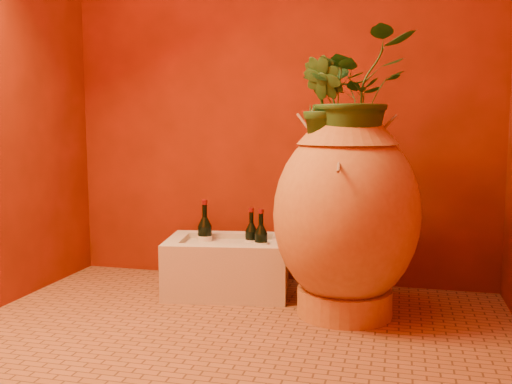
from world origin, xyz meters
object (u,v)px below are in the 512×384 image
(wine_bottle_c, at_px, (261,244))
(wine_bottle_a, at_px, (251,242))
(stone_basin, at_px, (228,267))
(wall_tap, at_px, (348,139))
(wine_bottle_b, at_px, (205,238))
(amphora, at_px, (346,214))

(wine_bottle_c, bearing_deg, wine_bottle_a, 137.56)
(wine_bottle_a, bearing_deg, stone_basin, -140.46)
(stone_basin, bearing_deg, wall_tap, 23.41)
(stone_basin, distance_m, wine_bottle_c, 0.23)
(wine_bottle_c, xyz_separation_m, wall_tap, (0.44, 0.24, 0.57))
(wine_bottle_a, relative_size, wall_tap, 1.88)
(wine_bottle_b, relative_size, wine_bottle_c, 1.12)
(wine_bottle_a, bearing_deg, wine_bottle_b, -171.46)
(stone_basin, distance_m, wine_bottle_b, 0.21)
(wine_bottle_a, bearing_deg, amphora, -27.94)
(wine_bottle_b, height_order, wall_tap, wall_tap)
(wine_bottle_b, distance_m, wall_tap, 0.97)
(stone_basin, height_order, wine_bottle_b, wine_bottle_b)
(wine_bottle_a, xyz_separation_m, wine_bottle_b, (-0.26, -0.04, 0.01))
(stone_basin, xyz_separation_m, wine_bottle_c, (0.18, 0.03, 0.13))
(wall_tap, bearing_deg, stone_basin, -156.59)
(wine_bottle_a, height_order, wall_tap, wall_tap)
(wall_tap, bearing_deg, wine_bottle_b, -164.36)
(stone_basin, height_order, wine_bottle_c, wine_bottle_c)
(amphora, xyz_separation_m, wine_bottle_c, (-0.48, 0.22, -0.22))
(amphora, bearing_deg, wine_bottle_a, 152.06)
(stone_basin, relative_size, wine_bottle_c, 2.37)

